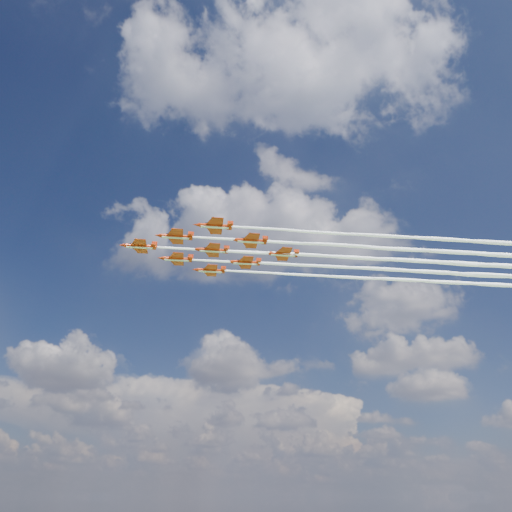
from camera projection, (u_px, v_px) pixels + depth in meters
The scene contains 8 objects.
jet_lead at pixel (390, 260), 142.41m from camera, with size 141.92×44.77×2.50m.
jet_row2_port at pixel (434, 251), 137.36m from camera, with size 141.92×44.77×2.50m.
jet_row2_starb at pixel (413, 271), 149.61m from camera, with size 141.92×44.77×2.50m.
jet_row3_port at pixel (480, 242), 132.32m from camera, with size 141.92×44.77×2.50m.
jet_row3_centre at pixel (455, 263), 144.57m from camera, with size 141.92×44.77×2.50m.
jet_row3_starb at pixel (434, 282), 156.81m from camera, with size 141.92×44.77×2.50m.
jet_row4_port at pixel (500, 255), 139.52m from camera, with size 141.92×44.77×2.50m.
jet_row4_starb at pixel (475, 274), 151.77m from camera, with size 141.92×44.77×2.50m.
Camera 1 is at (36.27, -114.31, 12.08)m, focal length 35.00 mm.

